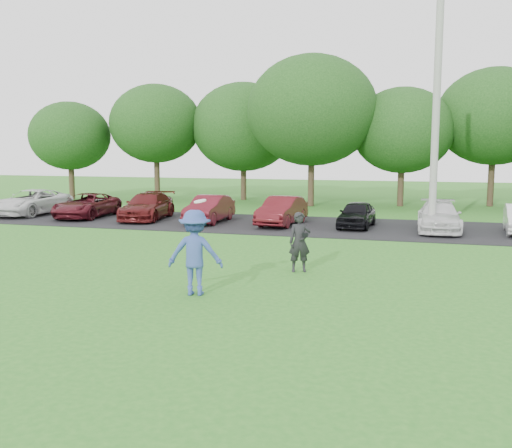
{
  "coord_description": "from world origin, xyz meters",
  "views": [
    {
      "loc": [
        4.27,
        -11.01,
        3.29
      ],
      "look_at": [
        0.0,
        3.5,
        1.3
      ],
      "focal_mm": 40.0,
      "sensor_mm": 36.0,
      "label": 1
    }
  ],
  "objects": [
    {
      "name": "camera_bystander",
      "position": [
        1.13,
        3.83,
        0.81
      ],
      "size": [
        0.69,
        0.58,
        1.62
      ],
      "color": "black",
      "rests_on": "ground"
    },
    {
      "name": "ground",
      "position": [
        0.0,
        0.0,
        0.0
      ],
      "size": [
        100.0,
        100.0,
        0.0
      ],
      "primitive_type": "plane",
      "color": "#276D1F",
      "rests_on": "ground"
    },
    {
      "name": "parking_lot",
      "position": [
        0.0,
        13.0,
        0.01
      ],
      "size": [
        32.0,
        6.5,
        0.03
      ],
      "primitive_type": "cube",
      "color": "black",
      "rests_on": "ground"
    },
    {
      "name": "utility_pole",
      "position": [
        4.62,
        11.83,
        4.93
      ],
      "size": [
        0.28,
        0.28,
        9.85
      ],
      "primitive_type": "cylinder",
      "color": "#999994",
      "rests_on": "ground"
    },
    {
      "name": "frisbee_player",
      "position": [
        -0.63,
        0.77,
        0.97
      ],
      "size": [
        1.38,
        0.97,
        2.21
      ],
      "color": "#334990",
      "rests_on": "ground"
    },
    {
      "name": "parked_cars",
      "position": [
        -0.51,
        12.97,
        0.63
      ],
      "size": [
        30.98,
        4.86,
        1.25
      ],
      "color": "silver",
      "rests_on": "parking_lot"
    },
    {
      "name": "tree_row",
      "position": [
        1.51,
        22.76,
        4.91
      ],
      "size": [
        42.39,
        9.85,
        8.64
      ],
      "color": "#38281C",
      "rests_on": "ground"
    }
  ]
}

